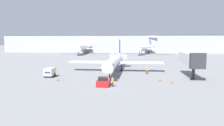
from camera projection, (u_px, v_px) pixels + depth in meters
ground_plane at (105, 87)px, 41.79m from camera, size 600.00×600.00×0.00m
terminal_building at (127, 43)px, 159.79m from camera, size 180.00×16.80×13.58m
airplane_main at (116, 60)px, 62.35m from camera, size 26.70×32.51×9.35m
pushback_tug at (103, 82)px, 42.59m from camera, size 2.39×3.82×1.93m
luggage_cart at (50, 73)px, 52.72m from camera, size 1.98×3.13×2.20m
worker_near_tug at (113, 82)px, 41.83m from camera, size 0.40×0.25×1.82m
worker_by_wing at (147, 70)px, 57.30m from camera, size 0.40×0.26×1.87m
worker_on_apron at (55, 73)px, 52.88m from camera, size 0.40×0.25×1.76m
traffic_cone_left at (58, 79)px, 48.44m from camera, size 0.58×0.58×0.75m
traffic_cone_right at (160, 79)px, 48.16m from camera, size 0.59×0.59×0.67m
traffic_cone_mid at (172, 81)px, 45.29m from camera, size 0.55×0.55×0.84m
airplane_parked_far_left at (145, 48)px, 137.66m from camera, size 34.16×31.61×10.85m
airplane_parked_far_right at (82, 47)px, 140.66m from camera, size 31.55×38.58×11.42m
jet_bridge at (191, 59)px, 52.15m from camera, size 3.20×13.40×6.19m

